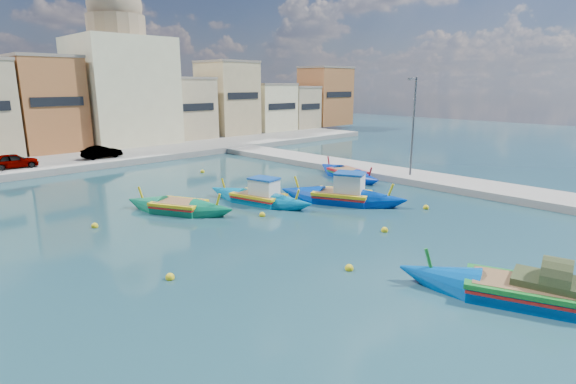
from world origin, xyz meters
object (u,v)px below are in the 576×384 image
luzzu_blue_south (519,294)px  quay_street_lamp (413,126)px  tender_near (553,293)px  church_block (121,76)px  luzzu_turquoise_cabin (259,198)px  luzzu_cyan_mid (348,175)px  luzzu_green (179,208)px  luzzu_blue_cabin (342,197)px

luzzu_blue_south → quay_street_lamp: bearing=41.7°
quay_street_lamp → tender_near: size_ratio=2.38×
church_block → luzzu_turquoise_cabin: 32.24m
luzzu_cyan_mid → luzzu_green: size_ratio=1.10×
tender_near → luzzu_blue_cabin: bearing=68.0°
quay_street_lamp → luzzu_green: size_ratio=1.06×
luzzu_cyan_mid → luzzu_green: luzzu_cyan_mid is taller
quay_street_lamp → luzzu_turquoise_cabin: (-12.88, 3.27, -4.02)m
quay_street_lamp → tender_near: (-14.55, -14.34, -3.87)m
church_block → luzzu_green: church_block is taller
luzzu_blue_cabin → luzzu_blue_south: luzzu_blue_cabin is taller
luzzu_green → luzzu_blue_south: 18.62m
quay_street_lamp → luzzu_blue_south: size_ratio=0.89×
quay_street_lamp → luzzu_cyan_mid: size_ratio=0.96×
church_block → luzzu_cyan_mid: church_block is taller
church_block → tender_near: size_ratio=5.68×
luzzu_turquoise_cabin → luzzu_cyan_mid: 10.48m
luzzu_turquoise_cabin → luzzu_green: size_ratio=1.12×
church_block → luzzu_turquoise_cabin: (-5.44, -30.73, -8.09)m
church_block → luzzu_turquoise_cabin: bearing=-100.0°
luzzu_cyan_mid → tender_near: (-12.11, -18.58, 0.22)m
luzzu_green → luzzu_blue_cabin: bearing=-32.0°
luzzu_cyan_mid → tender_near: luzzu_cyan_mid is taller
church_block → luzzu_blue_south: (-7.57, -47.39, -8.14)m
luzzu_turquoise_cabin → tender_near: (-1.67, -17.60, 0.15)m
luzzu_green → church_block: bearing=70.5°
church_block → tender_near: (-7.11, -48.34, -7.94)m
luzzu_blue_south → tender_near: size_ratio=2.68×
luzzu_blue_south → tender_near: (0.46, -0.95, 0.20)m
luzzu_cyan_mid → quay_street_lamp: bearing=-60.1°
church_block → luzzu_blue_south: size_ratio=2.12×
church_block → luzzu_blue_cabin: church_block is taller
luzzu_turquoise_cabin → tender_near: 17.68m
luzzu_blue_cabin → church_block: bearing=87.5°
luzzu_blue_cabin → luzzu_green: 10.32m
church_block → luzzu_turquoise_cabin: size_ratio=2.26×
luzzu_blue_south → tender_near: 1.07m
luzzu_turquoise_cabin → luzzu_cyan_mid: (10.44, 0.98, -0.07)m
luzzu_blue_cabin → luzzu_cyan_mid: bearing=35.7°
luzzu_blue_cabin → quay_street_lamp: bearing=2.8°
luzzu_blue_cabin → luzzu_cyan_mid: (6.50, 4.68, -0.12)m
luzzu_blue_south → luzzu_cyan_mid: bearing=54.5°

